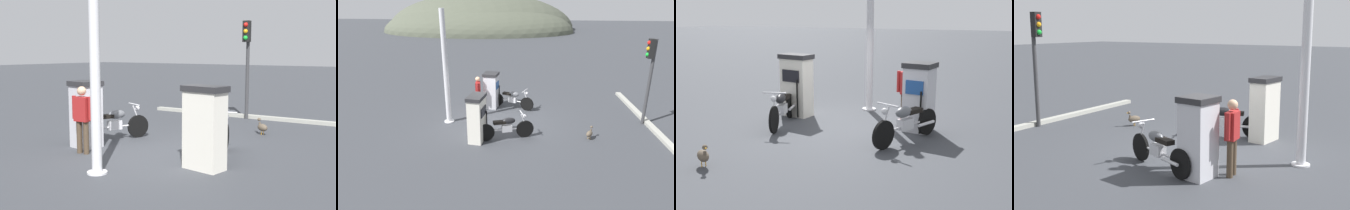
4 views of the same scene
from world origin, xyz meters
The scene contains 10 objects.
ground_plane centered at (0.00, 0.00, 0.00)m, with size 120.00×120.00×0.00m, color #383A3F.
fuel_pump_near centered at (-0.54, -1.70, 0.86)m, with size 0.64×0.93×1.69m.
fuel_pump_far centered at (-0.54, 1.70, 0.83)m, with size 0.74×0.75×1.64m.
motorcycle_near_pump centered at (0.47, -1.50, 0.48)m, with size 2.01×0.82×0.96m.
motorcycle_far_pump centered at (0.44, 1.69, 0.46)m, with size 2.02×0.95×0.95m.
attendant_person centered at (-1.07, 1.26, 0.89)m, with size 0.24×0.58×1.57m.
wandering_duck centered at (3.46, -1.21, 0.22)m, with size 0.35×0.44×0.47m.
roadside_traffic_light centered at (5.76, 0.41, 2.34)m, with size 0.38×0.25×3.40m.
canopy_support_pole centered at (-2.03, -0.17, 2.16)m, with size 0.40×0.40×4.47m.
road_edge_kerb centered at (6.04, 0.00, 0.06)m, with size 0.64×8.59×0.12m.
Camera 1 is at (-7.67, -5.96, 2.36)m, focal length 45.07 mm.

